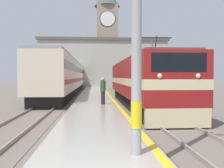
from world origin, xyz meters
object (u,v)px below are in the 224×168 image
at_px(locomotive_train, 140,82).
at_px(person_on_platform, 103,90).
at_px(second_waiting_passenger, 103,88).
at_px(passenger_train, 69,76).
at_px(clock_tower, 107,33).

distance_m(locomotive_train, person_on_platform, 3.91).
bearing_deg(locomotive_train, second_waiting_passenger, 164.44).
bearing_deg(locomotive_train, passenger_train, 112.08).
distance_m(locomotive_train, second_waiting_passenger, 2.93).
xyz_separation_m(second_waiting_passenger, clock_tower, (2.50, 42.33, 11.16)).
relative_size(locomotive_train, second_waiting_passenger, 10.50).
relative_size(locomotive_train, passenger_train, 0.46).
bearing_deg(clock_tower, second_waiting_passenger, -93.38).
height_order(locomotive_train, clock_tower, clock_tower).
bearing_deg(clock_tower, passenger_train, -103.98).
bearing_deg(locomotive_train, clock_tower, 90.38).
xyz_separation_m(person_on_platform, clock_tower, (2.60, 45.70, 11.16)).
height_order(person_on_platform, second_waiting_passenger, person_on_platform).
bearing_deg(second_waiting_passenger, person_on_platform, -91.73).
relative_size(locomotive_train, clock_tower, 0.77).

